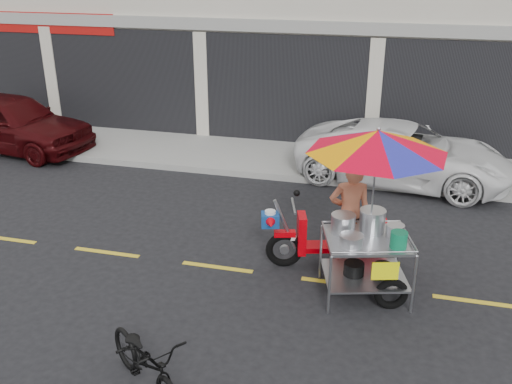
% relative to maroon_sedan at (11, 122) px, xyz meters
% --- Properties ---
extents(ground, '(90.00, 90.00, 0.00)m').
position_rel_maroon_sedan_xyz_m(ground, '(8.99, -4.44, -0.74)').
color(ground, black).
extents(sidewalk, '(45.00, 3.00, 0.15)m').
position_rel_maroon_sedan_xyz_m(sidewalk, '(8.99, 1.06, -0.67)').
color(sidewalk, gray).
rests_on(sidewalk, ground).
extents(centerline, '(42.00, 0.10, 0.01)m').
position_rel_maroon_sedan_xyz_m(centerline, '(8.99, -4.44, -0.74)').
color(centerline, gold).
rests_on(centerline, ground).
extents(maroon_sedan, '(4.57, 2.37, 1.49)m').
position_rel_maroon_sedan_xyz_m(maroon_sedan, '(0.00, 0.00, 0.00)').
color(maroon_sedan, '#350608').
rests_on(maroon_sedan, ground).
extents(white_pickup, '(4.96, 2.79, 1.31)m').
position_rel_maroon_sedan_xyz_m(white_pickup, '(9.82, 0.26, -0.09)').
color(white_pickup, white).
rests_on(white_pickup, ground).
extents(near_bicycle, '(1.65, 1.46, 0.86)m').
position_rel_maroon_sedan_xyz_m(near_bicycle, '(7.09, -7.37, -0.31)').
color(near_bicycle, black).
rests_on(near_bicycle, ground).
extents(food_vendor_rig, '(2.97, 2.45, 2.60)m').
position_rel_maroon_sedan_xyz_m(food_vendor_rig, '(9.23, -4.30, 0.89)').
color(food_vendor_rig, black).
rests_on(food_vendor_rig, ground).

